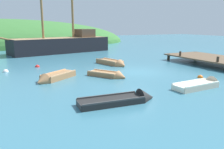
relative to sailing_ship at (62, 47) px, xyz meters
The scene contains 11 objects.
ground_plane 15.85m from the sailing_ship, 82.72° to the right, with size 120.00×120.00×0.00m, color teal.
dock 18.70m from the sailing_ship, 57.10° to the right, with size 4.51×8.57×1.69m.
sailing_ship is the anchor object (origin of this frame).
rowboat_near_dock 16.18m from the sailing_ship, 105.87° to the right, with size 3.14×2.64×0.92m.
rowboat_portside 16.33m from the sailing_ship, 92.59° to the right, with size 2.31×2.93×0.86m.
rowboat_outer_left 21.38m from the sailing_ship, 82.14° to the right, with size 3.49×1.17×0.96m.
rowboat_far 12.07m from the sailing_ship, 81.86° to the right, with size 1.79×3.71×0.95m.
rowboat_outer_right 21.65m from the sailing_ship, 96.55° to the right, with size 3.81×1.27×0.99m.
buoy_red 11.13m from the sailing_ship, 114.95° to the right, with size 0.40×0.40×0.40m, color red.
buoy_white 13.35m from the sailing_ship, 122.80° to the right, with size 0.43×0.43×0.43m, color white.
buoy_orange 19.89m from the sailing_ship, 76.06° to the right, with size 0.38×0.38×0.38m, color orange.
Camera 1 is at (-9.45, -14.68, 3.52)m, focal length 36.61 mm.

